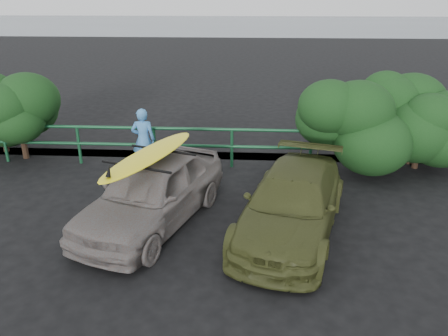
# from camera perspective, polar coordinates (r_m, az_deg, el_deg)

# --- Properties ---
(ground) EXTENTS (80.00, 80.00, 0.00)m
(ground) POSITION_cam_1_polar(r_m,az_deg,el_deg) (7.10, -9.32, -14.72)
(ground) COLOR black
(ocean) EXTENTS (200.00, 200.00, 0.00)m
(ocean) POSITION_cam_1_polar(r_m,az_deg,el_deg) (65.68, 2.44, 18.26)
(ocean) COLOR slate
(ocean) RESTS_ON ground
(guardrail) EXTENTS (14.00, 0.08, 1.04)m
(guardrail) POSITION_cam_1_polar(r_m,az_deg,el_deg) (11.25, -4.07, 2.77)
(guardrail) COLOR #154A2A
(guardrail) RESTS_ON ground
(shrub_left) EXTENTS (3.20, 2.40, 2.30)m
(shrub_left) POSITION_cam_1_polar(r_m,az_deg,el_deg) (12.96, -25.58, 6.16)
(shrub_left) COLOR #163B16
(shrub_left) RESTS_ON ground
(shrub_right) EXTENTS (3.20, 2.40, 2.18)m
(shrub_right) POSITION_cam_1_polar(r_m,az_deg,el_deg) (11.99, 20.72, 5.46)
(shrub_right) COLOR #163B16
(shrub_right) RESTS_ON ground
(sedan) EXTENTS (2.77, 4.19, 1.33)m
(sedan) POSITION_cam_1_polar(r_m,az_deg,el_deg) (8.48, -9.33, -3.05)
(sedan) COLOR slate
(sedan) RESTS_ON ground
(olive_vehicle) EXTENTS (2.68, 4.33, 1.17)m
(olive_vehicle) POSITION_cam_1_polar(r_m,az_deg,el_deg) (8.20, 8.90, -4.53)
(olive_vehicle) COLOR #3E431D
(olive_vehicle) RESTS_ON ground
(man) EXTENTS (0.60, 0.41, 1.60)m
(man) POSITION_cam_1_polar(r_m,az_deg,el_deg) (11.06, -10.48, 3.65)
(man) COLOR #4387CA
(man) RESTS_ON ground
(roof_rack) EXTENTS (1.68, 1.41, 0.05)m
(roof_rack) POSITION_cam_1_polar(r_m,az_deg,el_deg) (8.22, -9.62, 1.30)
(roof_rack) COLOR black
(roof_rack) RESTS_ON sedan
(surfboard) EXTENTS (1.56, 3.00, 0.09)m
(surfboard) POSITION_cam_1_polar(r_m,az_deg,el_deg) (8.19, -9.65, 1.74)
(surfboard) COLOR yellow
(surfboard) RESTS_ON roof_rack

